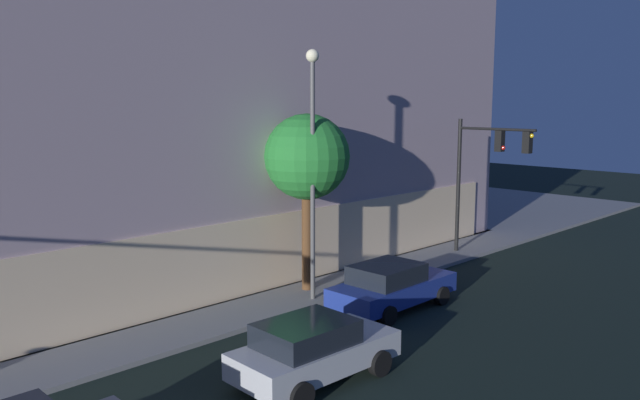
% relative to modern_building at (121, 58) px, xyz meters
% --- Properties ---
extents(modern_building, '(29.45, 23.95, 18.22)m').
position_rel_modern_building_xyz_m(modern_building, '(0.00, 0.00, 0.00)').
color(modern_building, '#4C4C51').
rests_on(modern_building, ground).
extents(traffic_light_far_corner, '(0.37, 3.78, 6.05)m').
position_rel_modern_building_xyz_m(traffic_light_far_corner, '(9.29, -14.61, -4.62)').
color(traffic_light_far_corner, black).
rests_on(traffic_light_far_corner, sidewalk_corner).
extents(street_lamp_sidewalk, '(0.44, 0.44, 8.53)m').
position_rel_modern_building_xyz_m(street_lamp_sidewalk, '(-0.47, -13.75, -3.59)').
color(street_lamp_sidewalk, '#515151').
rests_on(street_lamp_sidewalk, sidewalk_corner).
extents(sidewalk_tree, '(3.07, 3.07, 6.40)m').
position_rel_modern_building_xyz_m(sidewalk_tree, '(0.20, -12.78, -4.08)').
color(sidewalk_tree, '#55361E').
rests_on(sidewalk_tree, sidewalk_corner).
extents(car_silver, '(4.42, 2.26, 1.60)m').
position_rel_modern_building_xyz_m(car_silver, '(-4.89, -18.30, -8.21)').
color(car_silver, '#B7BABF').
rests_on(car_silver, ground).
extents(car_blue, '(4.80, 2.23, 1.58)m').
position_rel_modern_building_xyz_m(car_blue, '(0.97, -16.10, -8.24)').
color(car_blue, navy).
rests_on(car_blue, ground).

